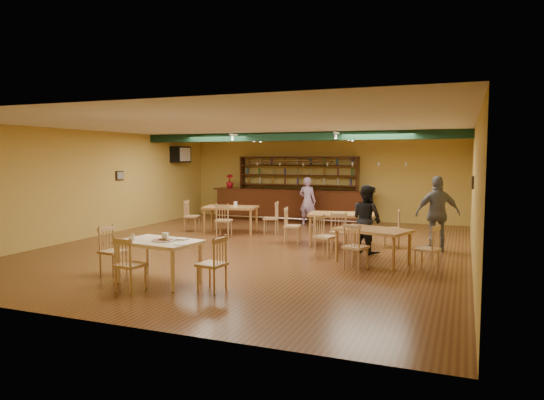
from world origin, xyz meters
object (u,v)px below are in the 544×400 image
at_px(dining_table_b, 341,229).
at_px(patron_bar, 307,201).
at_px(bar_counter, 292,205).
at_px(dining_table_d, 373,246).
at_px(patron_right_a, 367,219).
at_px(near_table, 159,261).
at_px(dining_table_a, 231,219).

relative_size(dining_table_b, patron_bar, 1.02).
bearing_deg(bar_counter, dining_table_d, -56.95).
relative_size(dining_table_b, patron_right_a, 1.02).
bearing_deg(near_table, dining_table_d, 49.96).
relative_size(bar_counter, dining_table_d, 3.86).
bearing_deg(dining_table_b, patron_right_a, -54.56).
relative_size(dining_table_a, patron_right_a, 0.97).
relative_size(dining_table_b, near_table, 1.15).
xyz_separation_m(patron_bar, patron_right_a, (2.72, -4.04, 0.00)).
height_order(near_table, patron_bar, patron_bar).
bearing_deg(bar_counter, near_table, -86.30).
distance_m(dining_table_d, patron_bar, 6.02).
xyz_separation_m(dining_table_b, near_table, (-2.17, -4.92, -0.03)).
bearing_deg(dining_table_d, dining_table_a, 167.87).
relative_size(patron_bar, patron_right_a, 1.00).
distance_m(dining_table_a, patron_right_a, 4.73).
distance_m(dining_table_b, near_table, 5.38).
relative_size(dining_table_a, patron_bar, 0.98).
height_order(bar_counter, patron_right_a, patron_right_a).
xyz_separation_m(dining_table_d, near_table, (-3.31, -3.00, 0.01)).
height_order(dining_table_a, dining_table_b, dining_table_b).
xyz_separation_m(dining_table_a, patron_right_a, (4.39, -1.70, 0.41)).
bearing_deg(patron_bar, near_table, 96.97).
height_order(dining_table_a, patron_right_a, patron_right_a).
relative_size(bar_counter, patron_bar, 3.59).
relative_size(near_table, patron_right_a, 0.89).
distance_m(bar_counter, patron_right_a, 6.03).
xyz_separation_m(dining_table_a, near_table, (1.42, -5.83, -0.01)).
bearing_deg(dining_table_a, bar_counter, 64.63).
bearing_deg(dining_table_a, dining_table_b, -24.56).
height_order(dining_table_b, patron_bar, patron_bar).
distance_m(near_table, patron_right_a, 5.10).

